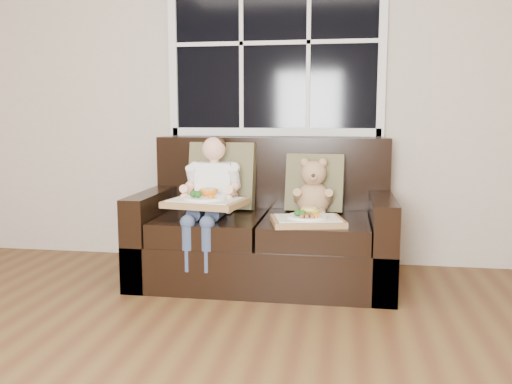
% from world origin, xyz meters
% --- Properties ---
extents(window_back, '(1.62, 0.04, 1.37)m').
position_xyz_m(window_back, '(0.24, 2.48, 1.65)').
color(window_back, black).
rests_on(window_back, room_walls).
extents(loveseat, '(1.70, 0.92, 0.96)m').
position_xyz_m(loveseat, '(0.24, 2.02, 0.31)').
color(loveseat, black).
rests_on(loveseat, ground).
extents(pillow_left, '(0.48, 0.23, 0.49)m').
position_xyz_m(pillow_left, '(-0.09, 2.17, 0.69)').
color(pillow_left, brown).
rests_on(pillow_left, loveseat).
extents(pillow_right, '(0.41, 0.21, 0.41)m').
position_xyz_m(pillow_right, '(0.57, 2.17, 0.65)').
color(pillow_right, brown).
rests_on(pillow_right, loveseat).
extents(child, '(0.36, 0.59, 0.81)m').
position_xyz_m(child, '(-0.11, 1.90, 0.63)').
color(child, white).
rests_on(child, loveseat).
extents(teddy_bear, '(0.24, 0.30, 0.40)m').
position_xyz_m(teddy_bear, '(0.57, 2.02, 0.61)').
color(teddy_bear, '#A68657').
rests_on(teddy_bear, loveseat).
extents(tray_left, '(0.53, 0.44, 0.11)m').
position_xyz_m(tray_left, '(-0.10, 1.71, 0.58)').
color(tray_left, '#9C7646').
rests_on(tray_left, child).
extents(tray_right, '(0.50, 0.42, 0.10)m').
position_xyz_m(tray_right, '(0.55, 1.70, 0.48)').
color(tray_right, '#9C7646').
rests_on(tray_right, loveseat).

